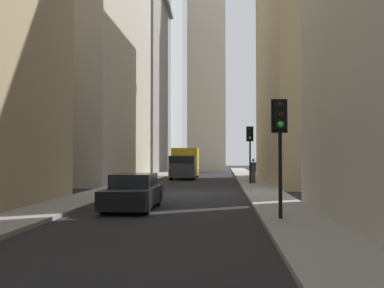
# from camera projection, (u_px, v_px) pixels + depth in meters

# --- Properties ---
(ground_plane) EXTENTS (135.00, 135.00, 0.00)m
(ground_plane) POSITION_uv_depth(u_px,v_px,m) (185.00, 193.00, 23.91)
(ground_plane) COLOR black
(sidewalk_right) EXTENTS (90.00, 2.20, 0.14)m
(sidewalk_right) POSITION_uv_depth(u_px,v_px,m) (107.00, 191.00, 24.25)
(sidewalk_right) COLOR gray
(sidewalk_right) RESTS_ON ground_plane
(sidewalk_left) EXTENTS (90.00, 2.20, 0.14)m
(sidewalk_left) POSITION_uv_depth(u_px,v_px,m) (264.00, 192.00, 23.58)
(sidewalk_left) COLOR gray
(sidewalk_left) RESTS_ON ground_plane
(building_left_midfar) EXTENTS (18.20, 10.50, 23.04)m
(building_left_midfar) POSITION_uv_depth(u_px,v_px,m) (327.00, 40.00, 33.98)
(building_left_midfar) COLOR #9E8966
(building_left_midfar) RESTS_ON ground_plane
(building_right_far) EXTENTS (15.18, 10.50, 24.84)m
(building_right_far) POSITION_uv_depth(u_px,v_px,m) (125.00, 77.00, 54.79)
(building_right_far) COLOR gray
(building_right_far) RESTS_ON ground_plane
(building_right_midfar) EXTENTS (17.87, 10.00, 26.72)m
(building_right_midfar) POSITION_uv_depth(u_px,v_px,m) (77.00, 28.00, 36.69)
(building_right_midfar) COLOR #A8A091
(building_right_midfar) RESTS_ON ground_plane
(church_spire) EXTENTS (5.63, 5.63, 38.51)m
(church_spire) POSITION_uv_depth(u_px,v_px,m) (207.00, 27.00, 58.43)
(church_spire) COLOR beige
(church_spire) RESTS_ON ground_plane
(delivery_truck) EXTENTS (6.46, 2.25, 2.84)m
(delivery_truck) POSITION_uv_depth(u_px,v_px,m) (185.00, 163.00, 39.22)
(delivery_truck) COLOR yellow
(delivery_truck) RESTS_ON ground_plane
(sedan_black) EXTENTS (4.30, 1.78, 1.42)m
(sedan_black) POSITION_uv_depth(u_px,v_px,m) (133.00, 193.00, 16.71)
(sedan_black) COLOR black
(sedan_black) RESTS_ON ground_plane
(traffic_light_foreground) EXTENTS (0.43, 0.52, 3.84)m
(traffic_light_foreground) POSITION_uv_depth(u_px,v_px,m) (280.00, 130.00, 13.41)
(traffic_light_foreground) COLOR black
(traffic_light_foreground) RESTS_ON sidewalk_left
(traffic_light_midblock) EXTENTS (0.43, 0.52, 4.15)m
(traffic_light_midblock) POSITION_uv_depth(u_px,v_px,m) (250.00, 141.00, 30.57)
(traffic_light_midblock) COLOR black
(traffic_light_midblock) RESTS_ON sidewalk_left
(pedestrian) EXTENTS (0.26, 0.44, 1.78)m
(pedestrian) POSITION_uv_depth(u_px,v_px,m) (253.00, 170.00, 30.80)
(pedestrian) COLOR #473D33
(pedestrian) RESTS_ON sidewalk_left
(discarded_bottle) EXTENTS (0.07, 0.07, 0.27)m
(discarded_bottle) POSITION_uv_depth(u_px,v_px,m) (251.00, 190.00, 23.28)
(discarded_bottle) COLOR #999EA3
(discarded_bottle) RESTS_ON sidewalk_left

